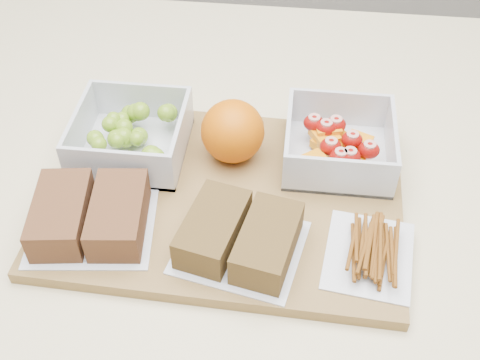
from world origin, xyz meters
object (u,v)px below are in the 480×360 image
Objects in this scene: sandwich_bag_left at (90,215)px; pretzel_bag at (370,249)px; grape_container at (132,135)px; sandwich_bag_center at (240,236)px; cutting_board at (225,198)px; fruit_container at (338,145)px; orange at (233,131)px.

sandwich_bag_left is 0.31m from pretzel_bag.
grape_container reaches higher than sandwich_bag_center.
cutting_board is at bearing 26.23° from sandwich_bag_left.
grape_container reaches higher than cutting_board.
sandwich_bag_center reaches higher than cutting_board.
fruit_container is at bearing 2.99° from grape_container.
cutting_board is 2.73× the size of sandwich_bag_center.
pretzel_bag is (0.14, 0.00, -0.01)m from sandwich_bag_center.
grape_container is 0.26m from fruit_container.
grape_container is 1.10× the size of pretzel_bag.
grape_container is at bearing -177.96° from orange.
grape_container is 1.02× the size of fruit_container.
sandwich_bag_left is (-0.14, -0.07, 0.03)m from cutting_board.
grape_container reaches higher than pretzel_bag.
sandwich_bag_center is (0.03, -0.15, -0.02)m from orange.
sandwich_bag_left is (-0.27, -0.15, -0.00)m from fruit_container.
grape_container is 0.90× the size of sandwich_bag_left.
grape_container is 0.21m from sandwich_bag_center.
sandwich_bag_left is 0.98× the size of sandwich_bag_center.
sandwich_bag_left reaches higher than sandwich_bag_center.
pretzel_bag is at bearing -1.02° from sandwich_bag_left.
fruit_container is 0.86× the size of sandwich_bag_center.
sandwich_bag_left is 0.17m from sandwich_bag_center.
orange reaches higher than grape_container.
sandwich_bag_center is 0.14m from pretzel_bag.
orange is 0.20m from sandwich_bag_left.
cutting_board is 0.08m from orange.
grape_container is (-0.13, 0.06, 0.03)m from cutting_board.
orange is 0.22m from pretzel_bag.
fruit_container is (0.13, 0.08, 0.03)m from cutting_board.
grape_container is at bearing 154.73° from cutting_board.
fruit_container is 1.08× the size of pretzel_bag.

